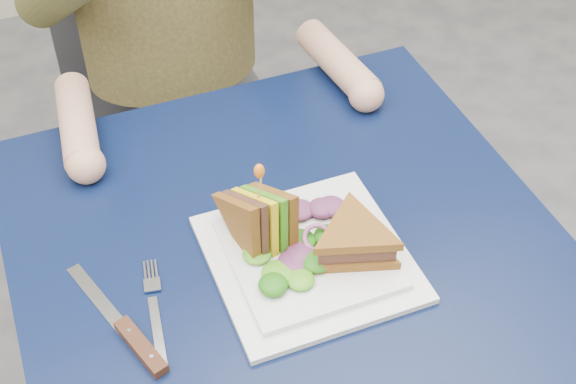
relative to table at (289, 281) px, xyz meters
name	(u,v)px	position (x,y,z in m)	size (l,w,h in m)	color
table	(289,281)	(0.00, 0.00, 0.00)	(0.75, 0.75, 0.73)	black
chair	(165,71)	(0.00, 0.73, -0.11)	(0.42, 0.40, 0.93)	#47474C
plate	(308,257)	(0.01, -0.04, 0.09)	(0.26, 0.26, 0.02)	white
sandwich_flat	(354,240)	(0.07, -0.06, 0.12)	(0.17, 0.17, 0.05)	brown
sandwich_upright	(261,222)	(-0.04, 0.01, 0.13)	(0.09, 0.15, 0.15)	brown
fork	(156,315)	(-0.21, -0.05, 0.08)	(0.04, 0.18, 0.01)	silver
knife	(132,337)	(-0.24, -0.08, 0.09)	(0.09, 0.22, 0.02)	silver
toothpick	(260,187)	(-0.04, 0.01, 0.20)	(0.00, 0.00, 0.06)	tan
toothpick_frill	(259,171)	(-0.04, 0.01, 0.23)	(0.01, 0.01, 0.02)	orange
lettuce_spill	(309,240)	(0.02, -0.03, 0.11)	(0.15, 0.13, 0.02)	#337A14
onion_ring	(318,238)	(0.03, -0.03, 0.11)	(0.04, 0.04, 0.01)	#9E4C7A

